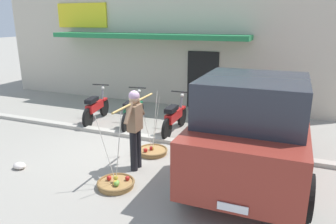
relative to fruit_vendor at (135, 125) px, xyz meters
name	(u,v)px	position (x,y,z in m)	size (l,w,h in m)	color
ground_plane	(133,149)	(-0.57, 0.92, -0.98)	(90.00, 90.00, 0.00)	gray
sidewalk_curb	(145,137)	(-0.57, 1.62, -0.93)	(20.00, 0.24, 0.10)	#AEA89C
fruit_vendor	(135,125)	(0.00, 0.00, 0.00)	(0.22, 1.66, 1.70)	black
fruit_basket_left_side	(116,183)	(0.00, -0.83, -0.90)	(0.72, 0.72, 1.45)	#9E7542
fruit_basket_right_side	(152,151)	(0.00, 0.83, -0.91)	(0.72, 0.72, 1.45)	#9E7542
motorcycle_nearest_shop	(96,108)	(-2.63, 2.39, -0.52)	(0.56, 1.80, 1.09)	black
motorcycle_second_in_row	(133,112)	(-1.36, 2.43, -0.52)	(0.54, 1.81, 1.09)	black
motorcycle_third_in_row	(174,117)	(-0.03, 2.37, -0.52)	(0.54, 1.82, 1.09)	black
motorcycle_end_of_row	(219,117)	(1.11, 2.85, -0.52)	(0.54, 1.82, 1.09)	black
parked_truck	(255,125)	(2.30, 0.74, 0.05)	(2.18, 4.73, 2.10)	maroon
storefront_building	(176,42)	(-1.99, 7.66, 1.12)	(13.00, 6.00, 4.20)	beige
plastic_litter_bag	(19,166)	(-2.29, -0.94, -0.91)	(0.28, 0.22, 0.14)	silver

